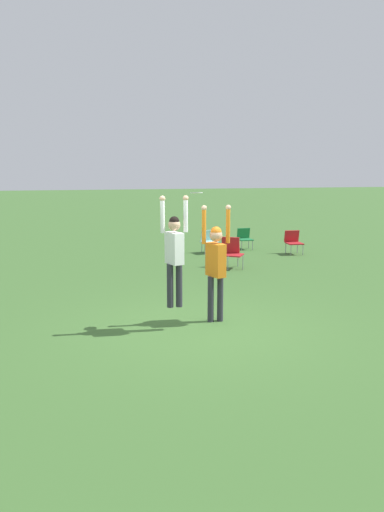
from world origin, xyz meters
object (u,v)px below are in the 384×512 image
object	(u,v)px
camping_chair_3	(232,251)
camping_chair_1	(293,241)
person_defending	(216,260)
person_jumping	(174,249)
frisbee	(197,193)
camping_chair_0	(209,240)
camping_chair_2	(245,237)

from	to	relation	value
camping_chair_3	camping_chair_1	bearing A→B (deg)	-114.08
person_defending	person_jumping	bearing A→B (deg)	-90.00
person_jumping	frisbee	distance (m)	1.14
camping_chair_0	camping_chair_2	size ratio (longest dim) A/B	1.03
person_jumping	camping_chair_2	world-z (taller)	person_jumping
camping_chair_3	frisbee	bearing A→B (deg)	98.01
camping_chair_1	camping_chair_2	distance (m)	1.91
person_jumping	person_defending	size ratio (longest dim) A/B	0.90
person_jumping	camping_chair_2	size ratio (longest dim) A/B	2.68
person_defending	camping_chair_0	xyz separation A→B (m)	(1.96, 7.74, -0.76)
person_jumping	camping_chair_1	xyz separation A→B (m)	(5.66, 7.16, -1.05)
frisbee	camping_chair_2	distance (m)	9.39
camping_chair_1	camping_chair_3	xyz separation A→B (m)	(-2.84, -1.85, 0.05)
person_jumping	frisbee	xyz separation A→B (m)	(0.47, 0.24, 1.00)
frisbee	camping_chair_1	bearing A→B (deg)	53.17
camping_chair_0	camping_chair_1	distance (m)	2.96
camping_chair_1	camping_chair_3	size ratio (longest dim) A/B	0.88
person_jumping	camping_chair_0	world-z (taller)	person_jumping
person_jumping	frisbee	bearing A→B (deg)	-81.77
person_defending	frisbee	world-z (taller)	frisbee
person_jumping	person_defending	bearing A→B (deg)	-90.00
camping_chair_1	camping_chair_2	xyz separation A→B (m)	(-1.32, 1.38, -0.02)
person_jumping	camping_chair_0	xyz separation A→B (m)	(2.83, 8.04, -1.05)
frisbee	camping_chair_2	bearing A→B (deg)	65.02
camping_chair_0	camping_chair_3	xyz separation A→B (m)	(-0.02, -2.73, 0.05)
person_jumping	camping_chair_2	distance (m)	9.64
camping_chair_3	camping_chair_2	bearing A→B (deg)	-82.44
person_jumping	camping_chair_3	xyz separation A→B (m)	(2.82, 5.31, -1.00)
person_jumping	camping_chair_2	xyz separation A→B (m)	(4.34, 8.54, -1.08)
person_jumping	frisbee	world-z (taller)	frisbee
person_jumping	camping_chair_0	distance (m)	8.59
person_jumping	camping_chair_2	bearing A→B (deg)	-45.86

